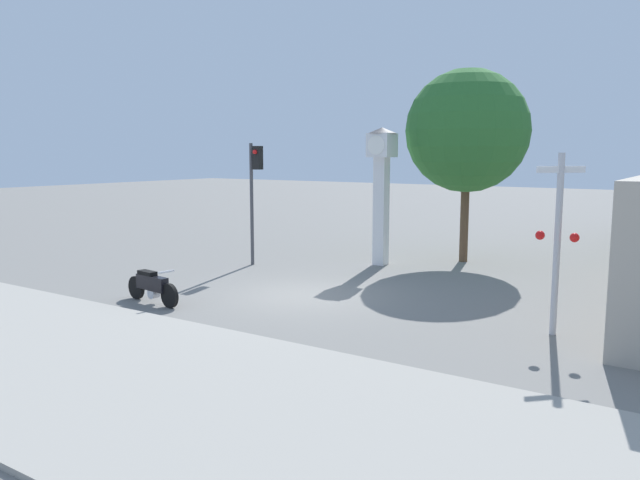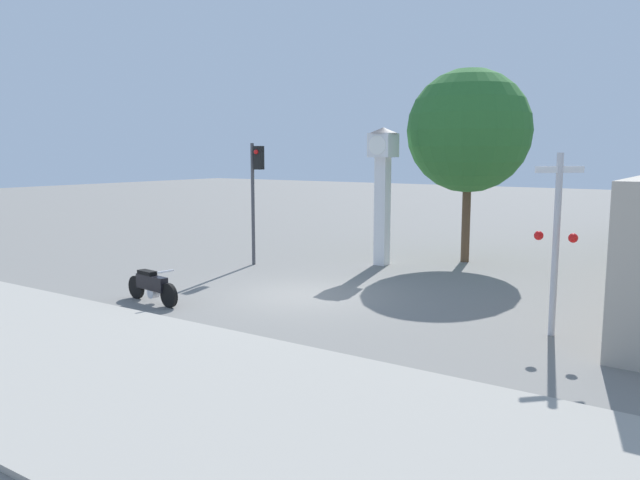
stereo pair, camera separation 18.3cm
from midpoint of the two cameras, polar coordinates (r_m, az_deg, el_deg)
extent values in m
plane|color=slate|center=(17.28, -1.36, -5.08)|extent=(120.00, 120.00, 0.00)
cube|color=#9E998E|center=(12.52, -20.36, -10.43)|extent=(36.00, 6.00, 0.10)
cylinder|color=black|center=(16.32, -13.33, -4.95)|extent=(0.63, 0.19, 0.63)
cylinder|color=black|center=(17.55, -16.15, -4.16)|extent=(0.63, 0.19, 0.63)
cube|color=black|center=(16.88, -14.82, -3.78)|extent=(1.17, 0.38, 0.38)
cube|color=black|center=(17.01, -15.24, -2.89)|extent=(0.61, 0.32, 0.10)
cylinder|color=silver|center=(16.89, -14.69, -4.67)|extent=(0.32, 0.25, 0.29)
cube|color=silver|center=(16.29, -13.63, -2.82)|extent=(0.12, 0.46, 0.04)
cube|color=white|center=(21.85, 5.95, 2.60)|extent=(0.43, 0.43, 3.76)
cube|color=white|center=(21.76, 6.04, 8.61)|extent=(0.82, 0.82, 0.82)
cylinder|color=white|center=(21.39, 5.50, 8.63)|extent=(0.65, 0.02, 0.65)
cone|color=#333338|center=(21.77, 6.06, 9.95)|extent=(0.98, 0.98, 0.20)
cylinder|color=#47474C|center=(21.87, -5.91, 3.24)|extent=(0.12, 0.12, 4.24)
cube|color=black|center=(21.61, -5.36, 7.50)|extent=(0.28, 0.24, 0.80)
sphere|color=red|center=(21.50, -5.62, 8.02)|extent=(0.16, 0.16, 0.16)
cylinder|color=#B7B7BC|center=(14.13, 21.10, -0.48)|extent=(0.14, 0.14, 3.90)
cube|color=white|center=(14.01, 21.43, 6.02)|extent=(0.82, 0.82, 0.14)
sphere|color=red|center=(14.14, 19.71, 0.39)|extent=(0.20, 0.20, 0.20)
sphere|color=red|center=(13.99, 22.49, 0.17)|extent=(0.20, 0.20, 0.20)
cylinder|color=brown|center=(23.03, 13.42, 1.68)|extent=(0.30, 0.30, 2.94)
sphere|color=#2D6B2D|center=(22.91, 13.68, 9.69)|extent=(4.35, 4.35, 4.35)
camera|label=1|loc=(0.09, -89.71, 0.04)|focal=35.00mm
camera|label=2|loc=(0.09, 90.29, -0.04)|focal=35.00mm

